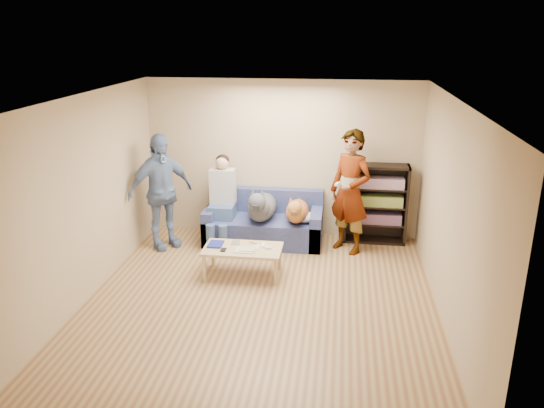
# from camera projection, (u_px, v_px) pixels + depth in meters

# --- Properties ---
(ground) EXTENTS (5.00, 5.00, 0.00)m
(ground) POSITION_uv_depth(u_px,v_px,m) (260.00, 303.00, 6.81)
(ground) COLOR brown
(ground) RESTS_ON ground
(ceiling) EXTENTS (5.00, 5.00, 0.00)m
(ceiling) POSITION_uv_depth(u_px,v_px,m) (258.00, 99.00, 5.98)
(ceiling) COLOR white
(ceiling) RESTS_ON ground
(wall_back) EXTENTS (4.50, 0.00, 4.50)m
(wall_back) POSITION_uv_depth(u_px,v_px,m) (282.00, 159.00, 8.75)
(wall_back) COLOR tan
(wall_back) RESTS_ON ground
(wall_front) EXTENTS (4.50, 0.00, 4.50)m
(wall_front) POSITION_uv_depth(u_px,v_px,m) (208.00, 313.00, 4.05)
(wall_front) COLOR tan
(wall_front) RESTS_ON ground
(wall_left) EXTENTS (0.00, 5.00, 5.00)m
(wall_left) POSITION_uv_depth(u_px,v_px,m) (83.00, 200.00, 6.68)
(wall_left) COLOR tan
(wall_left) RESTS_ON ground
(wall_right) EXTENTS (0.00, 5.00, 5.00)m
(wall_right) POSITION_uv_depth(u_px,v_px,m) (451.00, 216.00, 6.12)
(wall_right) COLOR tan
(wall_right) RESTS_ON ground
(blanket) EXTENTS (0.42, 0.36, 0.15)m
(blanket) POSITION_uv_depth(u_px,v_px,m) (304.00, 217.00, 8.44)
(blanket) COLOR #A1A0A5
(blanket) RESTS_ON sofa
(person_standing_right) EXTENTS (0.84, 0.80, 1.93)m
(person_standing_right) POSITION_uv_depth(u_px,v_px,m) (350.00, 192.00, 8.13)
(person_standing_right) COLOR gray
(person_standing_right) RESTS_ON ground
(person_standing_left) EXTENTS (1.08, 1.09, 1.85)m
(person_standing_left) POSITION_uv_depth(u_px,v_px,m) (161.00, 192.00, 8.30)
(person_standing_left) COLOR #7087B3
(person_standing_left) RESTS_ON ground
(held_controller) EXTENTS (0.08, 0.14, 0.03)m
(held_controller) POSITION_uv_depth(u_px,v_px,m) (337.00, 184.00, 7.91)
(held_controller) COLOR white
(held_controller) RESTS_ON person_standing_right
(notebook_blue) EXTENTS (0.20, 0.26, 0.03)m
(notebook_blue) POSITION_uv_depth(u_px,v_px,m) (216.00, 244.00, 7.55)
(notebook_blue) COLOR navy
(notebook_blue) RESTS_ON coffee_table
(papers) EXTENTS (0.26, 0.20, 0.02)m
(papers) POSITION_uv_depth(u_px,v_px,m) (245.00, 250.00, 7.36)
(papers) COLOR beige
(papers) RESTS_ON coffee_table
(magazine) EXTENTS (0.22, 0.17, 0.01)m
(magazine) POSITION_uv_depth(u_px,v_px,m) (247.00, 249.00, 7.37)
(magazine) COLOR #B9B594
(magazine) RESTS_ON coffee_table
(camera_silver) EXTENTS (0.11, 0.06, 0.05)m
(camera_silver) POSITION_uv_depth(u_px,v_px,m) (236.00, 242.00, 7.58)
(camera_silver) COLOR #B8B9BD
(camera_silver) RESTS_ON coffee_table
(controller_a) EXTENTS (0.04, 0.13, 0.03)m
(controller_a) POSITION_uv_depth(u_px,v_px,m) (263.00, 245.00, 7.52)
(controller_a) COLOR white
(controller_a) RESTS_ON coffee_table
(controller_b) EXTENTS (0.09, 0.06, 0.03)m
(controller_b) POSITION_uv_depth(u_px,v_px,m) (268.00, 248.00, 7.43)
(controller_b) COLOR silver
(controller_b) RESTS_ON coffee_table
(headphone_cup_a) EXTENTS (0.07, 0.07, 0.02)m
(headphone_cup_a) POSITION_uv_depth(u_px,v_px,m) (256.00, 248.00, 7.41)
(headphone_cup_a) COLOR white
(headphone_cup_a) RESTS_ON coffee_table
(headphone_cup_b) EXTENTS (0.07, 0.07, 0.02)m
(headphone_cup_b) POSITION_uv_depth(u_px,v_px,m) (257.00, 246.00, 7.49)
(headphone_cup_b) COLOR white
(headphone_cup_b) RESTS_ON coffee_table
(pen_orange) EXTENTS (0.13, 0.06, 0.01)m
(pen_orange) POSITION_uv_depth(u_px,v_px,m) (239.00, 252.00, 7.31)
(pen_orange) COLOR orange
(pen_orange) RESTS_ON coffee_table
(pen_black) EXTENTS (0.13, 0.08, 0.01)m
(pen_black) POSITION_uv_depth(u_px,v_px,m) (253.00, 243.00, 7.61)
(pen_black) COLOR black
(pen_black) RESTS_ON coffee_table
(wallet) EXTENTS (0.07, 0.12, 0.02)m
(wallet) POSITION_uv_depth(u_px,v_px,m) (223.00, 250.00, 7.38)
(wallet) COLOR black
(wallet) RESTS_ON coffee_table
(sofa) EXTENTS (1.90, 0.85, 0.82)m
(sofa) POSITION_uv_depth(u_px,v_px,m) (264.00, 225.00, 8.72)
(sofa) COLOR #515B93
(sofa) RESTS_ON ground
(person_seated) EXTENTS (0.40, 0.73, 1.47)m
(person_seated) POSITION_uv_depth(u_px,v_px,m) (222.00, 197.00, 8.53)
(person_seated) COLOR #416790
(person_seated) RESTS_ON sofa
(dog_gray) EXTENTS (0.45, 1.27, 0.65)m
(dog_gray) POSITION_uv_depth(u_px,v_px,m) (261.00, 206.00, 8.44)
(dog_gray) COLOR #4F5359
(dog_gray) RESTS_ON sofa
(dog_tan) EXTENTS (0.36, 1.14, 0.53)m
(dog_tan) POSITION_uv_depth(u_px,v_px,m) (297.00, 211.00, 8.37)
(dog_tan) COLOR #A65332
(dog_tan) RESTS_ON sofa
(coffee_table) EXTENTS (1.10, 0.60, 0.42)m
(coffee_table) POSITION_uv_depth(u_px,v_px,m) (243.00, 251.00, 7.48)
(coffee_table) COLOR tan
(coffee_table) RESTS_ON ground
(bookshelf) EXTENTS (1.00, 0.34, 1.30)m
(bookshelf) POSITION_uv_depth(u_px,v_px,m) (376.00, 202.00, 8.59)
(bookshelf) COLOR black
(bookshelf) RESTS_ON ground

